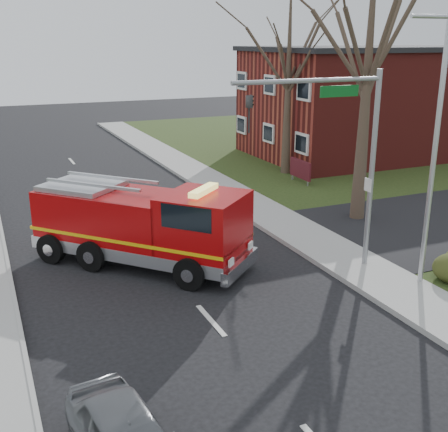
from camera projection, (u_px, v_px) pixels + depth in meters
name	position (u px, v px, depth m)	size (l,w,h in m)	color
ground	(211.00, 321.00, 16.06)	(120.00, 120.00, 0.00)	black
sidewalk_right	(385.00, 282.00, 18.42)	(2.40, 80.00, 0.15)	#999993
brick_building	(368.00, 102.00, 37.97)	(15.40, 10.40, 7.25)	maroon
health_center_sign	(300.00, 169.00, 30.74)	(0.12, 2.00, 1.40)	#4D121B
bare_tree_near	(369.00, 46.00, 22.71)	(6.00, 6.00, 12.00)	#34291E
bare_tree_far	(289.00, 62.00, 31.42)	(5.25, 5.25, 10.50)	#34291E
traffic_signal_mast	(342.00, 137.00, 17.95)	(5.29, 0.18, 6.80)	gray
streetlight_pole	(434.00, 148.00, 17.00)	(1.48, 0.16, 8.40)	#B7BABF
fire_engine	(143.00, 227.00, 19.72)	(7.03, 7.38, 3.07)	#A20709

